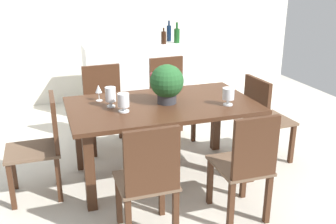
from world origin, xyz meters
name	(u,v)px	position (x,y,z in m)	size (l,w,h in m)	color
ground_plane	(158,167)	(0.00, 0.00, 0.00)	(7.04, 7.04, 0.00)	beige
back_wall	(108,17)	(0.00, 2.60, 1.30)	(6.40, 0.10, 2.60)	silver
dining_table	(162,114)	(0.00, -0.16, 0.66)	(1.78, 1.02, 0.76)	#422616
chair_far_right	(169,94)	(0.39, 0.78, 0.54)	(0.50, 0.47, 0.98)	#422616
chair_head_end	(43,142)	(-1.12, -0.16, 0.52)	(0.47, 0.44, 0.94)	#422616
chair_far_left	(104,102)	(-0.40, 0.79, 0.52)	(0.50, 0.49, 0.94)	#422616
chair_near_right	(246,163)	(0.40, -1.10, 0.52)	(0.41, 0.48, 0.95)	#422616
chair_near_left	(149,178)	(-0.40, -1.09, 0.53)	(0.44, 0.43, 0.95)	#422616
chair_foot_end	(263,114)	(1.13, -0.16, 0.52)	(0.43, 0.49, 0.92)	#422616
flower_centerpiece	(167,83)	(0.05, -0.16, 0.96)	(0.32, 0.32, 0.38)	#333338
crystal_vase_left	(123,101)	(-0.40, -0.27, 0.86)	(0.10, 0.10, 0.17)	silver
crystal_vase_center_near	(228,95)	(0.58, -0.40, 0.87)	(0.11, 0.11, 0.17)	silver
crystal_vase_right	(111,95)	(-0.48, -0.10, 0.88)	(0.10, 0.10, 0.19)	silver
wine_glass	(99,90)	(-0.56, 0.12, 0.88)	(0.06, 0.06, 0.16)	silver
kitchen_counter	(140,78)	(0.30, 1.82, 0.50)	(1.58, 0.52, 1.00)	white
wine_bottle_green	(177,35)	(0.82, 1.71, 1.11)	(0.08, 0.08, 0.29)	#194C1E
wine_bottle_tall	(169,33)	(0.76, 1.90, 1.11)	(0.07, 0.07, 0.29)	#0F1E38
wine_bottle_amber	(164,37)	(0.61, 1.68, 1.09)	(0.07, 0.07, 0.23)	black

